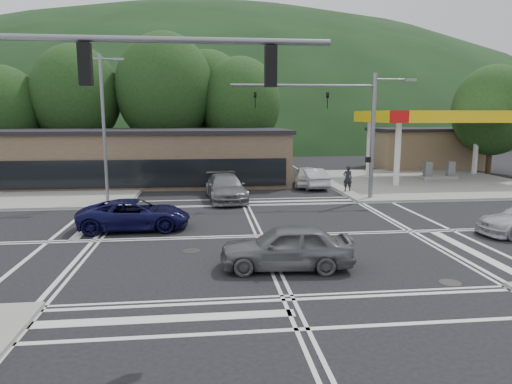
{
  "coord_description": "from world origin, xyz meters",
  "views": [
    {
      "loc": [
        -2.37,
        -19.88,
        5.39
      ],
      "look_at": [
        0.25,
        3.68,
        1.4
      ],
      "focal_mm": 32.0,
      "sensor_mm": 36.0,
      "label": 1
    }
  ],
  "objects": [
    {
      "name": "car_queue_b",
      "position": [
        5.3,
        14.03,
        0.8
      ],
      "size": [
        2.59,
        4.91,
        1.59
      ],
      "primitive_type": "imported",
      "rotation": [
        0.0,
        0.0,
        2.98
      ],
      "color": "silver",
      "rests_on": "ground"
    },
    {
      "name": "hill_north",
      "position": [
        0.0,
        90.0,
        0.0
      ],
      "size": [
        252.0,
        126.0,
        140.0
      ],
      "primitive_type": "ellipsoid",
      "color": "black",
      "rests_on": "ground"
    },
    {
      "name": "gas_station_canopy",
      "position": [
        16.99,
        15.99,
        5.04
      ],
      "size": [
        12.32,
        8.34,
        5.75
      ],
      "color": "silver",
      "rests_on": "ground"
    },
    {
      "name": "tree_n_e",
      "position": [
        -2.0,
        28.0,
        7.14
      ],
      "size": [
        8.4,
        8.4,
        11.98
      ],
      "color": "#382619",
      "rests_on": "ground"
    },
    {
      "name": "pedestrian",
      "position": [
        7.5,
        10.82,
        1.04
      ],
      "size": [
        0.66,
        0.44,
        1.78
      ],
      "primitive_type": "imported",
      "rotation": [
        0.0,
        0.0,
        3.12
      ],
      "color": "black",
      "rests_on": "sidewalk_ne"
    },
    {
      "name": "car_northbound",
      "position": [
        -1.12,
        9.0,
        0.82
      ],
      "size": [
        2.77,
        5.83,
        1.64
      ],
      "primitive_type": "imported",
      "rotation": [
        0.0,
        0.0,
        0.09
      ],
      "color": "slate",
      "rests_on": "ground"
    },
    {
      "name": "car_queue_a",
      "position": [
        5.5,
        13.5,
        0.74
      ],
      "size": [
        1.94,
        4.6,
        1.48
      ],
      "primitive_type": "imported",
      "rotation": [
        0.0,
        0.0,
        3.23
      ],
      "color": "#B3B4BB",
      "rests_on": "ground"
    },
    {
      "name": "tree_n_a",
      "position": [
        -14.0,
        24.0,
        7.14
      ],
      "size": [
        8.0,
        8.0,
        11.75
      ],
      "color": "#382619",
      "rests_on": "ground"
    },
    {
      "name": "sidewalk_ne",
      "position": [
        15.0,
        15.0,
        0.07
      ],
      "size": [
        16.0,
        16.0,
        0.15
      ],
      "primitive_type": "cube",
      "color": "gray",
      "rests_on": "ground"
    },
    {
      "name": "tree_n_d",
      "position": [
        -20.0,
        23.0,
        5.84
      ],
      "size": [
        6.8,
        6.8,
        9.76
      ],
      "color": "#382619",
      "rests_on": "ground"
    },
    {
      "name": "tree_n_b",
      "position": [
        -6.0,
        24.0,
        7.79
      ],
      "size": [
        9.0,
        9.0,
        12.98
      ],
      "color": "#382619",
      "rests_on": "ground"
    },
    {
      "name": "commercial_row",
      "position": [
        -8.0,
        17.0,
        2.0
      ],
      "size": [
        24.0,
        8.0,
        4.0
      ],
      "primitive_type": "cube",
      "color": "brown",
      "rests_on": "ground"
    },
    {
      "name": "convenience_store",
      "position": [
        20.0,
        25.0,
        1.9
      ],
      "size": [
        10.0,
        6.0,
        3.8
      ],
      "primitive_type": "cube",
      "color": "#846B4F",
      "rests_on": "ground"
    },
    {
      "name": "signal_mast_ne",
      "position": [
        6.95,
        8.2,
        5.07
      ],
      "size": [
        11.65,
        0.3,
        8.0
      ],
      "color": "slate",
      "rests_on": "ground"
    },
    {
      "name": "streetlight_nw",
      "position": [
        -8.44,
        9.0,
        5.05
      ],
      "size": [
        2.5,
        0.25,
        9.0
      ],
      "color": "slate",
      "rests_on": "ground"
    },
    {
      "name": "tree_n_c",
      "position": [
        1.0,
        24.0,
        6.49
      ],
      "size": [
        7.6,
        7.6,
        10.87
      ],
      "color": "#382619",
      "rests_on": "ground"
    },
    {
      "name": "ground",
      "position": [
        0.0,
        0.0,
        0.0
      ],
      "size": [
        120.0,
        120.0,
        0.0
      ],
      "primitive_type": "plane",
      "color": "black",
      "rests_on": "ground"
    },
    {
      "name": "signal_mast_sw",
      "position": [
        -6.39,
        -8.2,
        5.12
      ],
      "size": [
        9.14,
        0.28,
        8.0
      ],
      "color": "slate",
      "rests_on": "ground"
    },
    {
      "name": "sidewalk_nw",
      "position": [
        -15.0,
        15.0,
        0.07
      ],
      "size": [
        16.0,
        16.0,
        0.15
      ],
      "primitive_type": "cube",
      "color": "gray",
      "rests_on": "ground"
    },
    {
      "name": "car_blue_west",
      "position": [
        -5.78,
        1.87,
        0.72
      ],
      "size": [
        5.28,
        2.57,
        1.45
      ],
      "primitive_type": "imported",
      "rotation": [
        0.0,
        0.0,
        1.6
      ],
      "color": "#0C0C37",
      "rests_on": "ground"
    },
    {
      "name": "tree_ne",
      "position": [
        24.0,
        20.0,
        5.84
      ],
      "size": [
        7.2,
        7.2,
        9.99
      ],
      "color": "#382619",
      "rests_on": "ground"
    },
    {
      "name": "car_grey_center",
      "position": [
        0.42,
        -4.5,
        0.8
      ],
      "size": [
        4.84,
        2.26,
        1.6
      ],
      "primitive_type": "imported",
      "rotation": [
        0.0,
        0.0,
        -1.65
      ],
      "color": "slate",
      "rests_on": "ground"
    }
  ]
}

